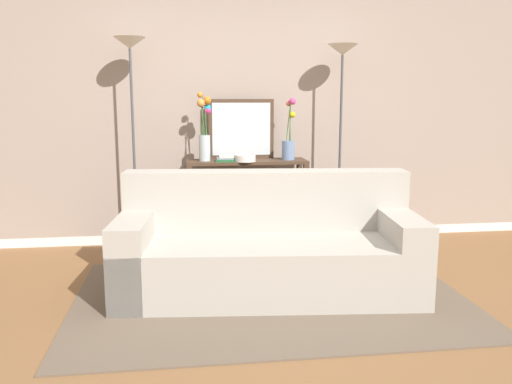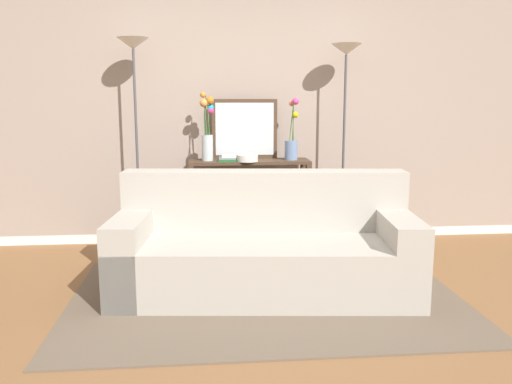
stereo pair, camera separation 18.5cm
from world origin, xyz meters
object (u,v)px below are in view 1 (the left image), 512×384
at_px(console_table, 247,189).
at_px(fruit_bowl, 245,158).
at_px(wall_mirror, 241,129).
at_px(book_stack, 226,159).
at_px(vase_tall_flowers, 205,132).
at_px(book_row_under_console, 217,242).
at_px(couch, 268,250).
at_px(floor_lamp_left, 131,86).
at_px(floor_lamp_right, 342,89).
at_px(vase_short_flowers, 289,142).

height_order(console_table, fruit_bowl, fruit_bowl).
distance_m(console_table, wall_mirror, 0.58).
xyz_separation_m(console_table, book_stack, (-0.20, -0.07, 0.30)).
bearing_deg(vase_tall_flowers, console_table, 0.98).
xyz_separation_m(wall_mirror, book_row_under_console, (-0.26, -0.14, -1.08)).
distance_m(couch, console_table, 1.25).
distance_m(floor_lamp_left, floor_lamp_right, 1.94).
distance_m(couch, vase_tall_flowers, 1.51).
xyz_separation_m(floor_lamp_left, wall_mirror, (1.01, 0.20, -0.40)).
bearing_deg(vase_short_flowers, wall_mirror, 159.80).
xyz_separation_m(vase_tall_flowers, fruit_bowl, (0.36, -0.10, -0.24)).
relative_size(floor_lamp_left, fruit_bowl, 9.58).
bearing_deg(book_stack, floor_lamp_left, 179.27).
relative_size(couch, fruit_bowl, 11.04).
height_order(vase_short_flowers, book_row_under_console, vase_short_flowers).
bearing_deg(couch, vase_tall_flowers, 108.50).
distance_m(console_table, vase_tall_flowers, 0.68).
height_order(couch, fruit_bowl, fruit_bowl).
bearing_deg(book_stack, book_row_under_console, 139.60).
relative_size(fruit_bowl, book_row_under_console, 0.56).
bearing_deg(floor_lamp_left, fruit_bowl, -2.45).
height_order(floor_lamp_right, book_stack, floor_lamp_right).
distance_m(console_table, book_stack, 0.37).
distance_m(couch, vase_short_flowers, 1.45).
relative_size(couch, console_table, 1.98).
relative_size(console_table, vase_short_flowers, 1.96).
xyz_separation_m(vase_short_flowers, fruit_bowl, (-0.43, -0.09, -0.14)).
distance_m(floor_lamp_right, book_stack, 1.27).
relative_size(vase_tall_flowers, fruit_bowl, 3.12).
bearing_deg(book_row_under_console, wall_mirror, 29.19).
distance_m(console_table, floor_lamp_right, 1.30).
distance_m(vase_short_flowers, fruit_bowl, 0.46).
relative_size(console_table, fruit_bowl, 5.58).
xyz_separation_m(console_table, fruit_bowl, (-0.03, -0.10, 0.31)).
bearing_deg(floor_lamp_left, wall_mirror, 11.50).
xyz_separation_m(wall_mirror, vase_short_flowers, (0.44, -0.16, -0.12)).
height_order(floor_lamp_right, fruit_bowl, floor_lamp_right).
height_order(couch, book_row_under_console, couch).
bearing_deg(floor_lamp_right, vase_tall_flowers, 177.55).
xyz_separation_m(floor_lamp_right, book_row_under_console, (-1.18, 0.06, -1.46)).
relative_size(floor_lamp_right, vase_tall_flowers, 3.01).
distance_m(vase_tall_flowers, book_row_under_console, 1.07).
bearing_deg(vase_tall_flowers, floor_lamp_right, -2.45).
bearing_deg(vase_tall_flowers, fruit_bowl, -15.17).
bearing_deg(book_row_under_console, vase_short_flowers, -1.47).
height_order(couch, floor_lamp_left, floor_lamp_left).
bearing_deg(floor_lamp_right, console_table, 176.05).
distance_m(floor_lamp_left, vase_tall_flowers, 0.77).
relative_size(floor_lamp_right, book_row_under_console, 5.26).
xyz_separation_m(floor_lamp_right, fruit_bowl, (-0.93, -0.04, -0.63)).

